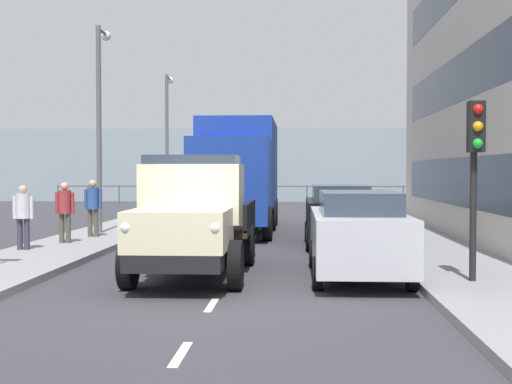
{
  "coord_description": "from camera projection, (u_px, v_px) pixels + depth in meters",
  "views": [
    {
      "loc": [
        -1.34,
        11.17,
        2.13
      ],
      "look_at": [
        -0.13,
        -9.14,
        1.49
      ],
      "focal_mm": 47.85,
      "sensor_mm": 36.0,
      "label": 1
    }
  ],
  "objects": [
    {
      "name": "lamp_post_far",
      "position": [
        167.0,
        131.0,
        32.41
      ],
      "size": [
        0.32,
        1.14,
        6.52
      ],
      "color": "#59595B",
      "rests_on": "sidewalk_right"
    },
    {
      "name": "car_white_oppositeside_0",
      "position": [
        182.0,
        207.0,
        23.16
      ],
      "size": [
        1.95,
        4.52,
        1.72
      ],
      "color": "white",
      "rests_on": "ground_plane"
    },
    {
      "name": "ground_plane",
      "position": [
        257.0,
        233.0,
        23.3
      ],
      "size": [
        80.0,
        80.0,
        0.0
      ],
      "primitive_type": "plane",
      "color": "#38383D"
    },
    {
      "name": "seawall_railing",
      "position": [
        275.0,
        190.0,
        42.98
      ],
      "size": [
        28.08,
        0.08,
        1.2
      ],
      "color": "#4C5156",
      "rests_on": "ground_plane"
    },
    {
      "name": "pedestrian_by_lamp",
      "position": [
        93.0,
        203.0,
        20.35
      ],
      "size": [
        0.53,
        0.34,
        1.7
      ],
      "color": "#4C473D",
      "rests_on": "sidewalk_right"
    },
    {
      "name": "traffic_light_near",
      "position": [
        475.0,
        151.0,
        12.04
      ],
      "size": [
        0.28,
        0.41,
        3.2
      ],
      "color": "black",
      "rests_on": "sidewalk_left"
    },
    {
      "name": "sidewalk_left",
      "position": [
        398.0,
        231.0,
        23.01
      ],
      "size": [
        2.53,
        40.71,
        0.15
      ],
      "primitive_type": "cube",
      "color": "gray",
      "rests_on": "ground_plane"
    },
    {
      "name": "car_red_oppositeside_1",
      "position": [
        206.0,
        199.0,
        29.1
      ],
      "size": [
        1.84,
        4.04,
        1.72
      ],
      "color": "#B21E1E",
      "rests_on": "ground_plane"
    },
    {
      "name": "sidewalk_right",
      "position": [
        120.0,
        230.0,
        23.58
      ],
      "size": [
        2.53,
        40.71,
        0.15
      ],
      "primitive_type": "cube",
      "color": "gray",
      "rests_on": "ground_plane"
    },
    {
      "name": "pedestrian_couple_b",
      "position": [
        65.0,
        207.0,
        18.59
      ],
      "size": [
        0.53,
        0.34,
        1.66
      ],
      "color": "#4C473D",
      "rests_on": "sidewalk_right"
    },
    {
      "name": "pedestrian_couple_a",
      "position": [
        23.0,
        212.0,
        17.0
      ],
      "size": [
        0.53,
        0.34,
        1.61
      ],
      "color": "#383342",
      "rests_on": "sidewalk_right"
    },
    {
      "name": "lorry_cargo_blue",
      "position": [
        238.0,
        172.0,
        23.4
      ],
      "size": [
        2.58,
        8.2,
        3.87
      ],
      "color": "#193899",
      "rests_on": "ground_plane"
    },
    {
      "name": "truck_vintage_cream",
      "position": [
        193.0,
        219.0,
        13.42
      ],
      "size": [
        2.17,
        5.64,
        2.43
      ],
      "color": "black",
      "rests_on": "ground_plane"
    },
    {
      "name": "car_silver_kerbside_near",
      "position": [
        358.0,
        233.0,
        13.44
      ],
      "size": [
        1.84,
        4.58,
        1.72
      ],
      "color": "#B7BABF",
      "rests_on": "ground_plane"
    },
    {
      "name": "sea_horizon",
      "position": [
        277.0,
        165.0,
        46.52
      ],
      "size": [
        80.0,
        0.8,
        5.0
      ],
      "primitive_type": "cube",
      "color": "#84939E",
      "rests_on": "ground_plane"
    },
    {
      "name": "road_centreline_markings",
      "position": [
        256.0,
        234.0,
        22.75
      ],
      "size": [
        0.12,
        35.6,
        0.01
      ],
      "color": "silver",
      "rests_on": "ground_plane"
    },
    {
      "name": "lamp_post_promenade",
      "position": [
        100.0,
        110.0,
        21.73
      ],
      "size": [
        0.32,
        1.14,
        6.56
      ],
      "color": "#59595B",
      "rests_on": "sidewalk_right"
    },
    {
      "name": "car_black_kerbside_1",
      "position": [
        340.0,
        214.0,
        19.09
      ],
      "size": [
        1.92,
        4.03,
        1.72
      ],
      "color": "black",
      "rests_on": "ground_plane"
    }
  ]
}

